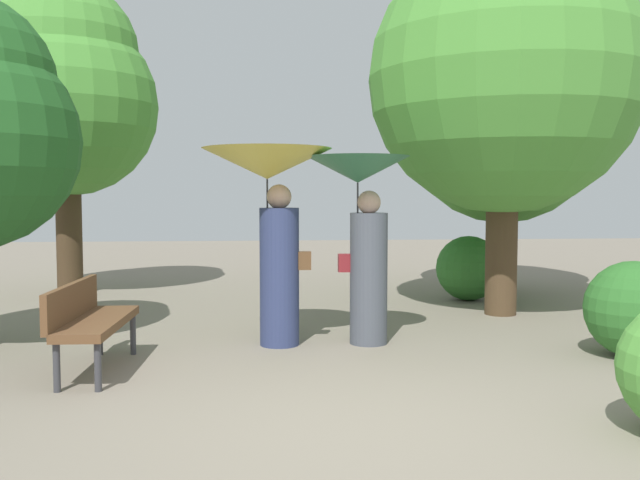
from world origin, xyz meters
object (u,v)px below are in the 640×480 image
(person_left, at_px, (271,198))
(tree_mid_right, at_px, (505,57))
(person_right, at_px, (362,213))
(tree_near_right, at_px, (504,111))
(tree_near_left, at_px, (66,89))
(park_bench, at_px, (89,317))

(person_left, height_order, tree_mid_right, tree_mid_right)
(person_right, bearing_deg, tree_mid_right, -45.54)
(person_right, xyz_separation_m, tree_near_right, (3.04, 3.94, 1.62))
(person_left, xyz_separation_m, tree_near_left, (-3.27, 4.20, 1.76))
(park_bench, height_order, tree_near_left, tree_near_left)
(park_bench, height_order, tree_near_right, tree_near_right)
(tree_mid_right, bearing_deg, park_bench, -151.89)
(person_right, height_order, tree_near_left, tree_near_left)
(person_left, bearing_deg, park_bench, 127.24)
(tree_mid_right, bearing_deg, tree_near_right, 69.82)
(person_right, bearing_deg, tree_near_left, 52.73)
(person_right, xyz_separation_m, tree_near_left, (-4.27, 4.22, 1.93))
(park_bench, xyz_separation_m, tree_mid_right, (4.92, 2.63, 3.01))
(person_left, relative_size, tree_near_right, 0.44)
(person_left, height_order, person_right, person_left)
(person_left, bearing_deg, tree_near_left, 45.28)
(tree_mid_right, bearing_deg, person_right, -142.94)
(person_right, bearing_deg, tree_near_right, -30.22)
(person_left, xyz_separation_m, tree_mid_right, (3.20, 1.64, 1.90))
(tree_near_right, height_order, tree_mid_right, tree_mid_right)
(tree_near_right, xyz_separation_m, tree_mid_right, (-0.84, -2.28, 0.44))
(person_left, distance_m, person_right, 1.02)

